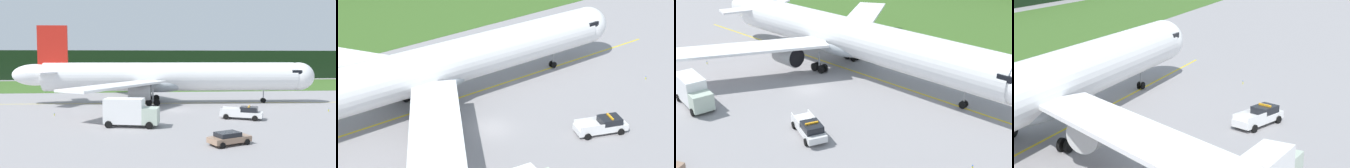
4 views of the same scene
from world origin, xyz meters
The scene contains 5 objects.
ground centered at (0.00, 0.00, 0.00)m, with size 320.00×320.00×0.00m, color gray.
taxiway_centerline_main centered at (0.11, 8.76, 0.00)m, with size 74.68×0.30×0.01m, color yellow.
airliner centered at (-0.53, 8.79, 4.88)m, with size 56.64×44.38×14.45m.
ops_pickup_truck centered at (8.60, -8.63, 0.90)m, with size 6.08×4.25×1.94m.
taxiway_edge_light_east centered at (24.31, -3.34, 0.26)m, with size 0.12×0.12×0.48m.
Camera 4 is at (-42.36, -18.29, 16.83)m, focal length 58.84 mm.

